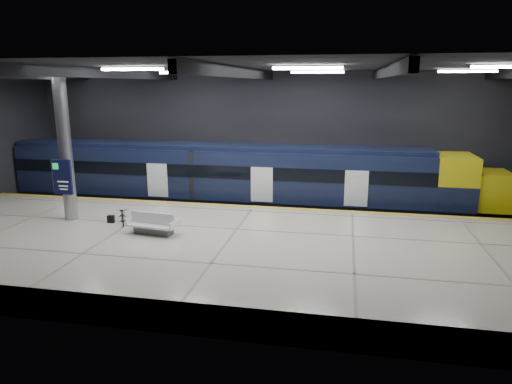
# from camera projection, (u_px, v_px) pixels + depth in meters

# --- Properties ---
(ground) EXTENTS (30.00, 30.00, 0.00)m
(ground) POSITION_uv_depth(u_px,v_px,m) (242.00, 245.00, 21.23)
(ground) COLOR black
(ground) RESTS_ON ground
(room_shell) EXTENTS (30.10, 16.10, 8.05)m
(room_shell) POSITION_uv_depth(u_px,v_px,m) (241.00, 121.00, 19.91)
(room_shell) COLOR black
(room_shell) RESTS_ON ground
(platform) EXTENTS (30.00, 11.00, 1.10)m
(platform) POSITION_uv_depth(u_px,v_px,m) (229.00, 253.00, 18.72)
(platform) COLOR beige
(platform) RESTS_ON ground
(safety_strip) EXTENTS (30.00, 0.40, 0.01)m
(safety_strip) POSITION_uv_depth(u_px,v_px,m) (254.00, 207.00, 23.60)
(safety_strip) COLOR gold
(safety_strip) RESTS_ON platform
(rails) EXTENTS (30.00, 1.52, 0.16)m
(rails) POSITION_uv_depth(u_px,v_px,m) (263.00, 212.00, 26.47)
(rails) COLOR gray
(rails) RESTS_ON ground
(train) EXTENTS (29.40, 2.84, 3.79)m
(train) POSITION_uv_depth(u_px,v_px,m) (246.00, 178.00, 26.19)
(train) COLOR black
(train) RESTS_ON ground
(bench) EXTENTS (2.22, 1.14, 0.94)m
(bench) POSITION_uv_depth(u_px,v_px,m) (153.00, 226.00, 19.30)
(bench) COLOR #595B60
(bench) RESTS_ON platform
(bicycle) EXTENTS (1.17, 1.56, 0.78)m
(bicycle) POSITION_uv_depth(u_px,v_px,m) (123.00, 215.00, 20.71)
(bicycle) COLOR #99999E
(bicycle) RESTS_ON platform
(pannier_bag) EXTENTS (0.30, 0.19, 0.35)m
(pannier_bag) POSITION_uv_depth(u_px,v_px,m) (111.00, 219.00, 20.87)
(pannier_bag) COLOR black
(pannier_bag) RESTS_ON platform
(info_column) EXTENTS (0.90, 0.78, 6.90)m
(info_column) POSITION_uv_depth(u_px,v_px,m) (65.00, 148.00, 20.70)
(info_column) COLOR #9EA0A5
(info_column) RESTS_ON platform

